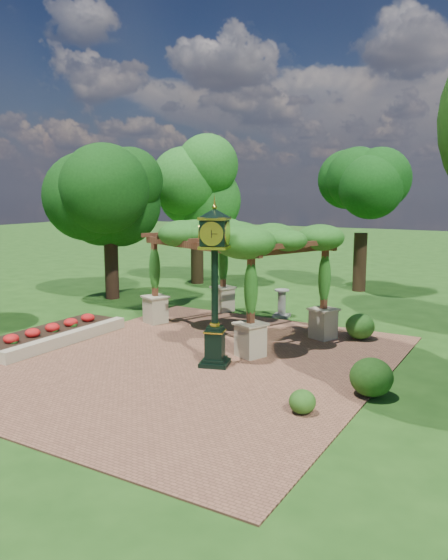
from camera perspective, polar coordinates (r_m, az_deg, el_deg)
The scene contains 13 objects.
ground at distance 14.98m, azimuth -4.92°, elevation -9.68°, with size 120.00×120.00×0.00m, color #1E4714.
brick_plaza at distance 15.76m, azimuth -2.80°, elevation -8.61°, with size 10.00×12.00×0.04m, color brown.
border_wall at distance 18.20m, azimuth -15.96°, elevation -5.92°, with size 0.35×5.00×0.40m, color #C6B793.
flower_bed at distance 18.85m, azimuth -17.86°, elevation -5.55°, with size 1.50×5.00×0.36m, color red.
pedestal_clock at distance 14.87m, azimuth -0.98°, elevation 0.80°, with size 1.11×1.11×4.45m.
pergola at distance 18.69m, azimuth 1.14°, elevation 4.14°, with size 7.13×5.79×3.88m.
sundial at distance 21.38m, azimuth 6.05°, elevation -2.60°, with size 0.68×0.68×1.09m.
shrub_front at distance 12.33m, azimuth 8.19°, elevation -12.47°, with size 0.60×0.60×0.54m, color #265317.
shrub_mid at distance 13.57m, azimuth 15.15°, elevation -9.77°, with size 1.03×1.03×0.92m, color #204914.
shrub_back at distance 18.53m, azimuth 14.03°, elevation -4.73°, with size 0.94×0.94×0.85m, color #2E691E.
tree_west_near at distance 25.07m, azimuth -11.94°, elevation 9.47°, with size 3.68×3.68×7.34m.
tree_west_far at distance 28.78m, azimuth -2.88°, elevation 9.76°, with size 3.55×3.55×7.48m.
tree_north at distance 27.26m, azimuth 14.31°, elevation 9.33°, with size 3.32×3.32×7.35m.
Camera 1 is at (8.24, -11.53, 4.86)m, focal length 35.00 mm.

